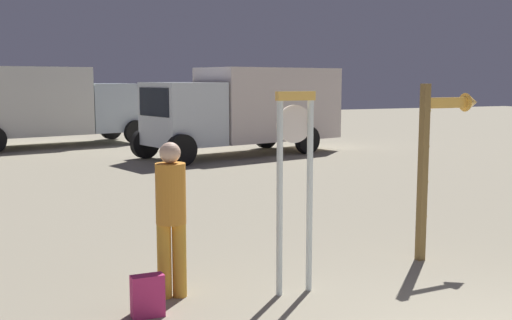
% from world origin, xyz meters
% --- Properties ---
extents(standing_clock, '(0.46, 0.11, 2.29)m').
position_xyz_m(standing_clock, '(-1.04, 2.58, 1.41)').
color(standing_clock, silver).
rests_on(standing_clock, ground_plane).
extents(arrow_sign, '(0.97, 0.26, 2.36)m').
position_xyz_m(arrow_sign, '(1.42, 3.06, 1.60)').
color(arrow_sign, olive).
rests_on(arrow_sign, ground_plane).
extents(person_near_clock, '(0.33, 0.33, 1.74)m').
position_xyz_m(person_near_clock, '(-2.36, 2.99, 0.97)').
color(person_near_clock, gold).
rests_on(person_near_clock, ground_plane).
extents(backpack, '(0.33, 0.19, 0.44)m').
position_xyz_m(backpack, '(-2.75, 2.53, 0.22)').
color(backpack, '#CB2E6C').
rests_on(backpack, ground_plane).
extents(box_truck_near, '(7.16, 3.88, 2.79)m').
position_xyz_m(box_truck_near, '(3.75, 15.09, 1.54)').
color(box_truck_near, silver).
rests_on(box_truck_near, ground_plane).
extents(box_truck_far, '(7.45, 3.93, 2.86)m').
position_xyz_m(box_truck_far, '(-2.47, 20.22, 1.57)').
color(box_truck_far, silver).
rests_on(box_truck_far, ground_plane).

